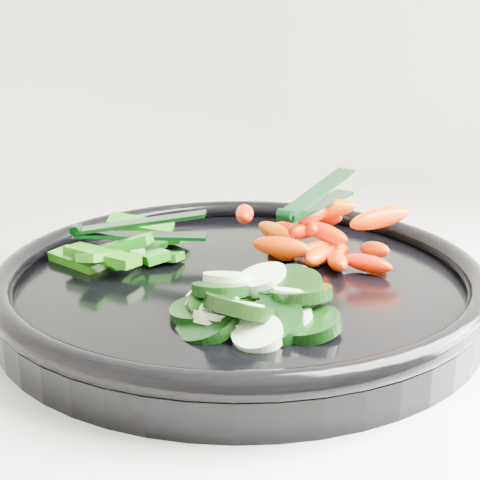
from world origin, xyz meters
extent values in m
cylinder|color=black|center=(-0.31, 1.63, 0.94)|extent=(0.49, 0.49, 0.02)
torus|color=black|center=(-0.31, 1.63, 0.96)|extent=(0.49, 0.49, 0.02)
cylinder|color=black|center=(-0.31, 1.53, 0.96)|extent=(0.07, 0.07, 0.03)
cylinder|color=#CFECBC|center=(-0.32, 1.52, 0.96)|extent=(0.04, 0.04, 0.02)
cylinder|color=black|center=(-0.33, 1.56, 0.96)|extent=(0.06, 0.05, 0.03)
cylinder|color=#D8FAC8|center=(-0.34, 1.55, 0.96)|extent=(0.04, 0.04, 0.02)
cylinder|color=black|center=(-0.34, 1.56, 0.96)|extent=(0.05, 0.05, 0.03)
cylinder|color=beige|center=(-0.34, 1.55, 0.96)|extent=(0.04, 0.04, 0.02)
cylinder|color=black|center=(-0.29, 1.53, 0.96)|extent=(0.06, 0.06, 0.02)
cylinder|color=beige|center=(-0.30, 1.53, 0.96)|extent=(0.05, 0.05, 0.02)
cylinder|color=black|center=(-0.32, 1.59, 0.96)|extent=(0.05, 0.06, 0.02)
cylinder|color=#E0F5C4|center=(-0.34, 1.59, 0.96)|extent=(0.05, 0.05, 0.02)
cylinder|color=black|center=(-0.35, 1.56, 0.96)|extent=(0.06, 0.06, 0.02)
cylinder|color=#E3F9C7|center=(-0.34, 1.57, 0.96)|extent=(0.04, 0.04, 0.01)
cylinder|color=black|center=(-0.33, 1.55, 0.96)|extent=(0.06, 0.06, 0.02)
cylinder|color=beige|center=(-0.33, 1.54, 0.96)|extent=(0.05, 0.05, 0.02)
cylinder|color=black|center=(-0.35, 1.54, 0.96)|extent=(0.05, 0.05, 0.03)
cylinder|color=#D4EDBD|center=(-0.34, 1.55, 0.96)|extent=(0.04, 0.04, 0.02)
cylinder|color=black|center=(-0.29, 1.56, 0.97)|extent=(0.04, 0.05, 0.03)
cylinder|color=beige|center=(-0.28, 1.58, 0.97)|extent=(0.04, 0.04, 0.02)
cylinder|color=black|center=(-0.33, 1.58, 0.97)|extent=(0.05, 0.05, 0.02)
cylinder|color=beige|center=(-0.33, 1.59, 0.97)|extent=(0.04, 0.05, 0.02)
cylinder|color=black|center=(-0.33, 1.54, 0.97)|extent=(0.06, 0.06, 0.03)
cylinder|color=#D6EEBE|center=(-0.33, 1.54, 0.97)|extent=(0.04, 0.04, 0.02)
cylinder|color=black|center=(-0.29, 1.58, 0.97)|extent=(0.05, 0.05, 0.02)
cylinder|color=#E9FCC9|center=(-0.30, 1.59, 0.97)|extent=(0.04, 0.04, 0.02)
cylinder|color=black|center=(-0.28, 1.56, 0.97)|extent=(0.05, 0.05, 0.02)
cylinder|color=#E2F7C6|center=(-0.29, 1.55, 0.97)|extent=(0.04, 0.04, 0.02)
ellipsoid|color=#FF5B00|center=(-0.22, 1.66, 0.96)|extent=(0.03, 0.05, 0.02)
ellipsoid|color=#F54900|center=(-0.24, 1.64, 0.96)|extent=(0.04, 0.05, 0.02)
ellipsoid|color=red|center=(-0.21, 1.62, 0.96)|extent=(0.04, 0.04, 0.02)
ellipsoid|color=#EA3F00|center=(-0.27, 1.66, 0.96)|extent=(0.03, 0.05, 0.03)
ellipsoid|color=#EA5500|center=(-0.19, 1.65, 0.96)|extent=(0.02, 0.04, 0.02)
ellipsoid|color=#F54100|center=(-0.26, 1.66, 0.96)|extent=(0.03, 0.04, 0.02)
ellipsoid|color=red|center=(-0.23, 1.63, 0.96)|extent=(0.02, 0.04, 0.02)
ellipsoid|color=#FE4D00|center=(-0.23, 1.66, 0.96)|extent=(0.06, 0.03, 0.03)
ellipsoid|color=#F81D00|center=(-0.24, 1.72, 0.96)|extent=(0.05, 0.05, 0.03)
ellipsoid|color=#FB5B00|center=(-0.26, 1.71, 0.96)|extent=(0.04, 0.05, 0.02)
ellipsoid|color=#EC6000|center=(-0.28, 1.63, 0.98)|extent=(0.05, 0.05, 0.02)
ellipsoid|color=red|center=(-0.22, 1.70, 0.98)|extent=(0.04, 0.05, 0.03)
ellipsoid|color=#E72D00|center=(-0.24, 1.68, 0.98)|extent=(0.02, 0.05, 0.03)
ellipsoid|color=#EE3800|center=(-0.23, 1.66, 0.98)|extent=(0.04, 0.05, 0.02)
ellipsoid|color=red|center=(-0.24, 1.67, 0.98)|extent=(0.05, 0.05, 0.03)
ellipsoid|color=#E55800|center=(-0.22, 1.68, 0.99)|extent=(0.05, 0.04, 0.03)
ellipsoid|color=red|center=(-0.29, 1.68, 0.99)|extent=(0.02, 0.05, 0.02)
ellipsoid|color=red|center=(-0.23, 1.68, 0.99)|extent=(0.05, 0.05, 0.02)
ellipsoid|color=#E53400|center=(-0.19, 1.65, 0.99)|extent=(0.06, 0.03, 0.03)
cube|color=#236E0A|center=(-0.37, 1.69, 0.96)|extent=(0.03, 0.06, 0.02)
cube|color=#1E6F0A|center=(-0.38, 1.69, 0.96)|extent=(0.06, 0.06, 0.03)
cube|color=#186009|center=(-0.36, 1.73, 0.96)|extent=(0.05, 0.04, 0.02)
cube|color=#196009|center=(-0.37, 1.68, 0.96)|extent=(0.04, 0.04, 0.01)
cube|color=#0B6C0A|center=(-0.38, 1.69, 0.96)|extent=(0.06, 0.05, 0.02)
cube|color=#25730B|center=(-0.43, 1.69, 0.96)|extent=(0.05, 0.05, 0.01)
cube|color=#20690A|center=(-0.40, 1.69, 0.96)|extent=(0.05, 0.05, 0.02)
cube|color=#0B6E0A|center=(-0.40, 1.68, 0.97)|extent=(0.07, 0.04, 0.03)
cube|color=#1E6809|center=(-0.41, 1.66, 0.97)|extent=(0.04, 0.05, 0.02)
cube|color=#166109|center=(-0.41, 1.66, 0.97)|extent=(0.06, 0.06, 0.01)
cube|color=#1D6509|center=(-0.38, 1.74, 0.97)|extent=(0.06, 0.04, 0.02)
cylinder|color=black|center=(-0.27, 1.63, 1.00)|extent=(0.01, 0.01, 0.01)
cube|color=black|center=(-0.23, 1.67, 1.00)|extent=(0.09, 0.09, 0.00)
cube|color=black|center=(-0.23, 1.67, 1.01)|extent=(0.09, 0.09, 0.02)
cylinder|color=black|center=(-0.43, 1.71, 0.98)|extent=(0.01, 0.01, 0.01)
cube|color=black|center=(-0.38, 1.69, 0.97)|extent=(0.11, 0.05, 0.00)
cube|color=black|center=(-0.38, 1.69, 0.99)|extent=(0.11, 0.05, 0.02)
camera|label=1|loc=(-0.41, 1.16, 1.14)|focal=50.00mm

